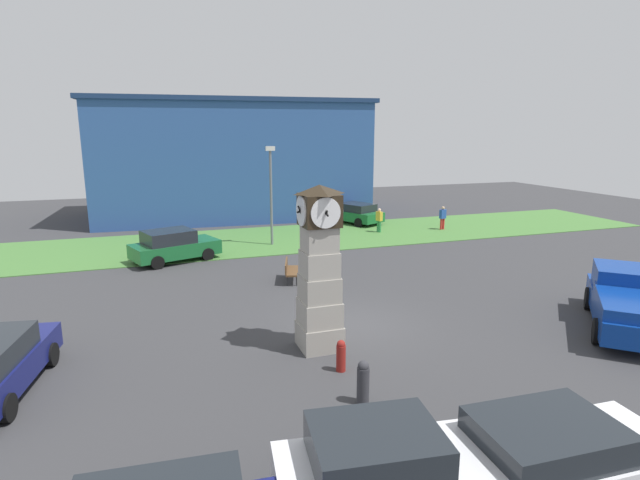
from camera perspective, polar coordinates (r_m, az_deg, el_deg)
name	(u,v)px	position (r m, az deg, el deg)	size (l,w,h in m)	color
ground_plane	(352,324)	(16.97, 3.71, -9.58)	(75.71, 75.71, 0.00)	#38383A
clock_tower	(319,273)	(14.45, -0.07, -3.74)	(1.33, 1.45, 4.87)	#9F9A8F
bollard_near_tower	(341,355)	(13.73, 2.41, -13.04)	(0.26, 0.26, 0.88)	maroon
bollard_mid_row	(363,382)	(12.27, 4.95, -15.84)	(0.30, 0.30, 1.08)	#333338
car_near_tower	(387,471)	(9.21, 7.65, -24.68)	(4.05, 2.30, 1.59)	silver
car_by_building	(555,455)	(10.47, 25.28, -21.29)	(4.45, 2.21, 1.42)	silver
car_silver_hatch	(354,213)	(34.88, 3.96, 3.09)	(3.44, 4.54, 1.43)	#19602D
car_end_of_row	(173,246)	(25.66, -16.42, -0.61)	(4.54, 3.21, 1.58)	#19602D
pickup_truck	(628,302)	(19.06, 31.75, -6.02)	(5.21, 5.42, 1.85)	navy
bench	(290,269)	(21.45, -3.44, -3.38)	(0.97, 1.69, 0.90)	brown
pedestrian_near_bench	(443,217)	(33.42, 13.84, 2.61)	(0.44, 0.31, 1.56)	red
pedestrian_crossing_lot	(379,219)	(31.81, 6.78, 2.41)	(0.35, 0.45, 1.56)	#338C4C
street_lamp_near_road	(271,188)	(27.89, -5.63, 5.93)	(0.50, 0.24, 5.52)	slate
warehouse_blue_far	(232,158)	(39.02, -10.03, 9.16)	(20.34, 11.73, 8.56)	#2D5193
grass_verge_far	(306,237)	(30.38, -1.66, 0.35)	(45.42, 7.80, 0.04)	#477A38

